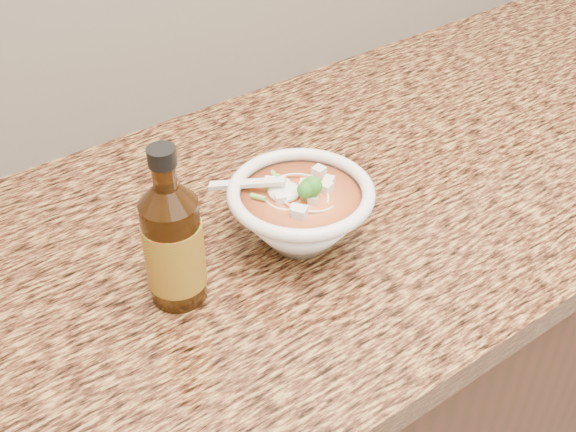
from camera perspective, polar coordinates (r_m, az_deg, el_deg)
cabinet at (r=1.39m, az=3.87°, el=-13.11°), size 4.00×0.65×0.86m
counter_slab at (r=1.07m, az=4.89°, el=1.96°), size 4.00×0.68×0.04m
soup_bowl at (r=0.92m, az=0.99°, el=0.25°), size 0.19×0.19×0.10m
hot_sauce_bottle at (r=0.83m, az=-9.04°, el=-2.25°), size 0.08×0.08×0.21m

